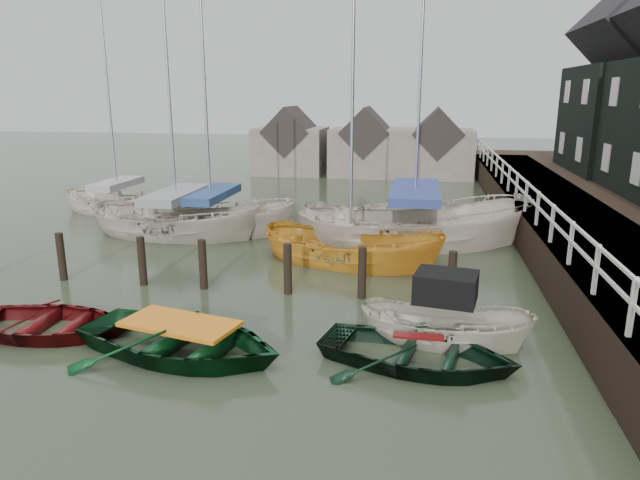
% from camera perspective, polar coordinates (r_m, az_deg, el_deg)
% --- Properties ---
extents(ground, '(120.00, 120.00, 0.00)m').
position_cam_1_polar(ground, '(13.22, -11.39, -9.34)').
color(ground, '#283220').
rests_on(ground, ground).
extents(pier, '(3.04, 32.00, 2.70)m').
position_cam_1_polar(pier, '(22.22, 22.55, 1.55)').
color(pier, black).
rests_on(pier, ground).
extents(mooring_pilings, '(13.72, 0.22, 1.80)m').
position_cam_1_polar(mooring_pilings, '(16.05, -11.32, -3.10)').
color(mooring_pilings, black).
rests_on(mooring_pilings, ground).
extents(far_sheds, '(14.00, 4.08, 4.39)m').
position_cam_1_polar(far_sheds, '(37.54, 4.39, 9.31)').
color(far_sheds, '#665B51').
rests_on(far_sheds, ground).
extents(rowboat_red, '(4.02, 2.93, 0.81)m').
position_cam_1_polar(rowboat_red, '(14.43, -25.55, -8.46)').
color(rowboat_red, '#510B0D').
rests_on(rowboat_red, ground).
extents(rowboat_green, '(5.16, 4.18, 0.94)m').
position_cam_1_polar(rowboat_green, '(12.44, -13.63, -11.07)').
color(rowboat_green, black).
rests_on(rowboat_green, ground).
extents(rowboat_dkgreen, '(4.46, 3.59, 0.82)m').
position_cam_1_polar(rowboat_dkgreen, '(11.84, 9.69, -12.21)').
color(rowboat_dkgreen, black).
rests_on(rowboat_dkgreen, ground).
extents(motorboat, '(3.93, 2.04, 2.24)m').
position_cam_1_polar(motorboat, '(12.91, 12.24, -9.41)').
color(motorboat, beige).
rests_on(motorboat, ground).
extents(sailboat_a, '(6.98, 2.99, 10.37)m').
position_cam_1_polar(sailboat_a, '(22.29, -13.99, 0.56)').
color(sailboat_a, '#BFB6A3').
rests_on(sailboat_a, ground).
extents(sailboat_b, '(6.68, 2.70, 12.72)m').
position_cam_1_polar(sailboat_b, '(22.46, -10.75, 0.87)').
color(sailboat_b, beige).
rests_on(sailboat_b, ground).
extents(sailboat_c, '(6.48, 3.81, 10.84)m').
position_cam_1_polar(sailboat_c, '(18.26, 3.04, -2.25)').
color(sailboat_c, orange).
rests_on(sailboat_c, ground).
extents(sailboat_d, '(8.73, 4.42, 12.05)m').
position_cam_1_polar(sailboat_d, '(20.76, 9.31, -0.22)').
color(sailboat_d, beige).
rests_on(sailboat_d, ground).
extents(sailboat_e, '(5.94, 3.20, 10.46)m').
position_cam_1_polar(sailboat_e, '(27.34, -19.46, 2.73)').
color(sailboat_e, beige).
rests_on(sailboat_e, ground).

